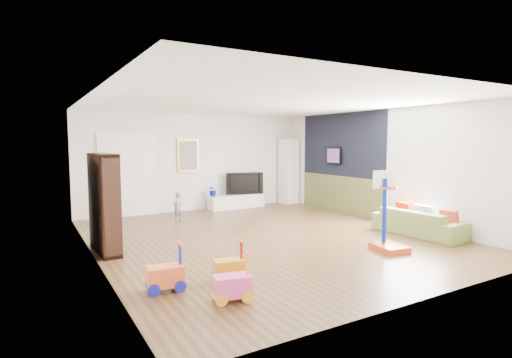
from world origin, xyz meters
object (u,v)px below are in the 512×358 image
bookshelf (104,203)px  basketball_hoop (391,211)px  media_console (236,201)px  sofa (418,222)px

bookshelf → basketball_hoop: size_ratio=1.21×
media_console → sofa: 5.20m
sofa → bookshelf: bearing=68.1°
sofa → basketball_hoop: size_ratio=1.30×
bookshelf → basketball_hoop: (4.37, -2.48, -0.15)m
bookshelf → sofa: size_ratio=0.94×
media_console → basketball_hoop: size_ratio=1.18×
sofa → media_console: bearing=15.5°
bookshelf → sofa: bookshelf is taller
bookshelf → basketball_hoop: 5.02m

